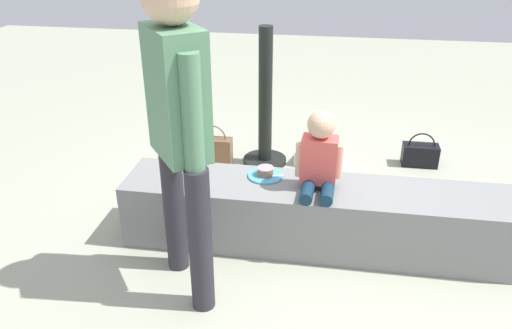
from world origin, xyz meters
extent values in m
plane|color=#A1A58F|center=(0.00, 0.00, 0.00)|extent=(12.00, 12.00, 0.00)
cube|color=gray|center=(0.00, 0.00, 0.21)|extent=(2.36, 0.45, 0.41)
cylinder|color=#122F47|center=(-0.04, -0.11, 0.45)|extent=(0.09, 0.25, 0.08)
cylinder|color=#122F47|center=(0.07, -0.10, 0.45)|extent=(0.09, 0.25, 0.08)
cube|color=#E85651|center=(0.01, 0.01, 0.59)|extent=(0.21, 0.14, 0.28)
sphere|color=#DBAD8C|center=(0.01, 0.01, 0.82)|extent=(0.16, 0.16, 0.16)
cylinder|color=#DBAD8C|center=(-0.11, 0.00, 0.59)|extent=(0.05, 0.05, 0.21)
cylinder|color=#DBAD8C|center=(0.12, 0.01, 0.59)|extent=(0.05, 0.05, 0.21)
cylinder|color=#2A2730|center=(-0.55, -0.66, 0.41)|extent=(0.12, 0.12, 0.82)
cylinder|color=#2A2730|center=(-0.78, -0.35, 0.41)|extent=(0.12, 0.12, 0.82)
cube|color=#54835F|center=(-0.66, -0.50, 1.13)|extent=(0.38, 0.40, 0.63)
cylinder|color=#54835F|center=(-0.55, -0.65, 1.08)|extent=(0.10, 0.10, 0.59)
cylinder|color=#54835F|center=(-0.77, -0.36, 1.08)|extent=(0.10, 0.10, 0.59)
cylinder|color=#4CA5D8|center=(-0.32, 0.08, 0.42)|extent=(0.22, 0.22, 0.01)
cylinder|color=#816549|center=(-0.32, 0.08, 0.45)|extent=(0.10, 0.10, 0.05)
cylinder|color=pink|center=(-0.32, 0.08, 0.47)|extent=(0.10, 0.10, 0.01)
cube|color=silver|center=(-0.26, 0.07, 0.43)|extent=(0.11, 0.04, 0.00)
cube|color=gold|center=(-1.05, 0.40, 0.16)|extent=(0.22, 0.10, 0.32)
torus|color=white|center=(-1.10, 0.40, 0.32)|extent=(0.09, 0.01, 0.09)
torus|color=white|center=(-1.00, 0.40, 0.32)|extent=(0.09, 0.01, 0.09)
cylinder|color=black|center=(-0.47, 1.10, 0.02)|extent=(0.36, 0.36, 0.04)
cylinder|color=black|center=(-0.47, 1.10, 0.59)|extent=(0.11, 0.11, 1.10)
cylinder|color=silver|center=(-0.03, 0.63, 0.08)|extent=(0.07, 0.07, 0.16)
cone|color=silver|center=(-0.03, 0.63, 0.17)|extent=(0.06, 0.06, 0.03)
cylinder|color=#268C3F|center=(-0.03, 0.63, 0.19)|extent=(0.03, 0.03, 0.02)
cylinder|color=red|center=(-0.14, 0.86, 0.05)|extent=(0.09, 0.09, 0.11)
cube|color=white|center=(-0.02, 1.19, 0.06)|extent=(0.40, 0.39, 0.12)
cube|color=black|center=(0.81, 1.26, 0.09)|extent=(0.29, 0.14, 0.18)
torus|color=black|center=(0.81, 1.26, 0.18)|extent=(0.21, 0.01, 0.21)
cube|color=brown|center=(-0.89, 0.98, 0.12)|extent=(0.32, 0.11, 0.24)
torus|color=brown|center=(-0.89, 0.98, 0.24)|extent=(0.24, 0.01, 0.24)
camera|label=1|loc=(0.06, -2.68, 1.91)|focal=35.47mm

